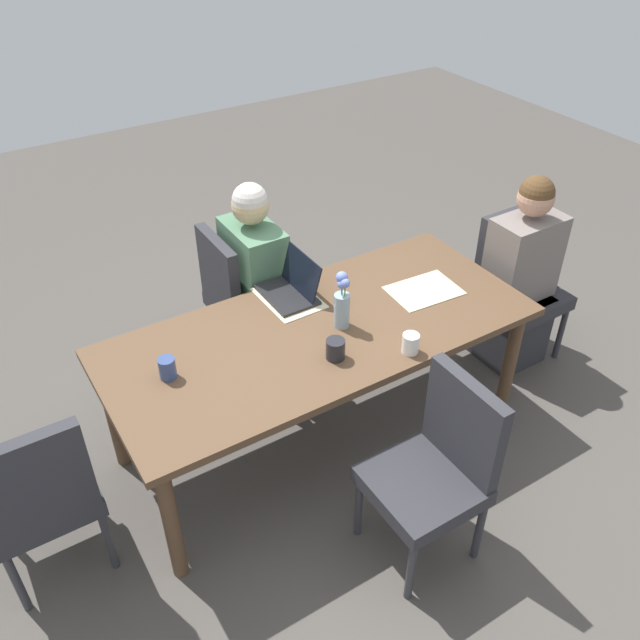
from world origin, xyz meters
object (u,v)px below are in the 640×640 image
at_px(dining_table, 320,340).
at_px(chair_near_left_mid, 240,295).
at_px(flower_vase, 342,302).
at_px(person_near_left_mid, 256,292).
at_px(laptop_near_left_mid, 292,288).
at_px(coffee_mug_near_right, 335,349).
at_px(person_head_left_left_near, 518,284).
at_px(chair_head_right_left_far, 39,493).
at_px(coffee_mug_near_left, 167,368).
at_px(chair_far_right_near, 438,464).
at_px(coffee_mug_centre_left, 410,343).
at_px(chair_head_left_left_near, 515,279).

distance_m(dining_table, chair_near_left_mid, 0.78).
height_order(dining_table, flower_vase, flower_vase).
bearing_deg(dining_table, person_near_left_mid, -90.72).
height_order(person_near_left_mid, laptop_near_left_mid, person_near_left_mid).
distance_m(flower_vase, coffee_mug_near_right, 0.26).
relative_size(person_head_left_left_near, chair_head_right_left_far, 1.33).
bearing_deg(person_head_left_left_near, coffee_mug_near_left, -2.21).
xyz_separation_m(dining_table, coffee_mug_near_left, (0.75, -0.05, 0.12)).
bearing_deg(chair_near_left_mid, coffee_mug_near_right, 90.52).
relative_size(chair_near_left_mid, laptop_near_left_mid, 2.81).
distance_m(chair_far_right_near, coffee_mug_near_left, 1.23).
height_order(dining_table, coffee_mug_near_right, coffee_mug_near_right).
distance_m(person_head_left_left_near, coffee_mug_centre_left, 1.16).
relative_size(flower_vase, laptop_near_left_mid, 0.92).
height_order(chair_near_left_mid, laptop_near_left_mid, laptop_near_left_mid).
xyz_separation_m(person_near_left_mid, coffee_mug_near_left, (0.76, 0.65, 0.25)).
bearing_deg(laptop_near_left_mid, chair_head_left_left_near, 168.74).
xyz_separation_m(dining_table, coffee_mug_centre_left, (-0.26, 0.37, 0.12)).
relative_size(person_head_left_left_near, coffee_mug_near_left, 11.81).
bearing_deg(flower_vase, laptop_near_left_mid, -78.35).
distance_m(dining_table, flower_vase, 0.23).
bearing_deg(chair_near_left_mid, flower_vase, 101.96).
relative_size(chair_near_left_mid, person_near_left_mid, 0.75).
distance_m(flower_vase, coffee_mug_centre_left, 0.38).
bearing_deg(person_head_left_left_near, flower_vase, 0.25).
distance_m(dining_table, coffee_mug_near_right, 0.26).
relative_size(chair_head_right_left_far, flower_vase, 3.06).
relative_size(chair_head_left_left_near, chair_head_right_left_far, 1.00).
bearing_deg(chair_far_right_near, chair_near_left_mid, -84.81).
relative_size(chair_head_right_left_far, chair_far_right_near, 1.00).
relative_size(person_near_left_mid, coffee_mug_centre_left, 12.49).
xyz_separation_m(flower_vase, coffee_mug_centre_left, (-0.15, 0.34, -0.09)).
distance_m(dining_table, chair_far_right_near, 0.83).
bearing_deg(dining_table, chair_head_left_left_near, -178.08).
distance_m(chair_head_left_left_near, person_near_left_mid, 1.54).
height_order(chair_head_right_left_far, coffee_mug_near_left, chair_head_right_left_far).
height_order(person_head_left_left_near, coffee_mug_near_left, person_head_left_left_near).
bearing_deg(flower_vase, person_head_left_left_near, -179.75).
bearing_deg(chair_head_left_left_near, person_head_left_left_near, 51.24).
bearing_deg(chair_near_left_mid, person_near_left_mid, 141.24).
xyz_separation_m(person_near_left_mid, coffee_mug_near_right, (0.07, 0.92, 0.24)).
height_order(chair_far_right_near, coffee_mug_near_right, chair_far_right_near).
bearing_deg(chair_head_left_left_near, person_near_left_mid, -25.18).
height_order(flower_vase, laptop_near_left_mid, flower_vase).
relative_size(person_head_left_left_near, coffee_mug_centre_left, 12.49).
xyz_separation_m(person_head_left_left_near, chair_far_right_near, (1.26, 0.79, -0.03)).
bearing_deg(dining_table, coffee_mug_near_left, -4.02).
xyz_separation_m(chair_near_left_mid, coffee_mug_centre_left, (-0.32, 1.13, 0.27)).
height_order(person_head_left_left_near, chair_head_right_left_far, person_head_left_left_near).
xyz_separation_m(dining_table, laptop_near_left_mid, (-0.03, -0.32, 0.12)).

